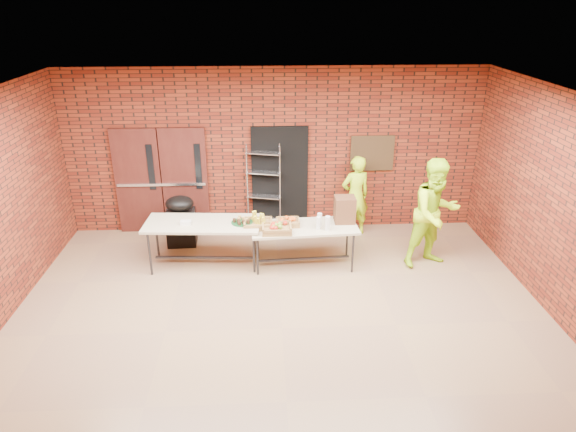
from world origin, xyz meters
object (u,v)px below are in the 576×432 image
object	(u,v)px
table_left	(203,226)
volunteer_man	(435,213)
volunteer_woman	(355,196)
table_right	(304,230)
covered_grill	(181,220)
coffee_dispenser	(345,209)
wire_rack	(264,189)

from	to	relation	value
table_left	volunteer_man	size ratio (longest dim) A/B	1.04
volunteer_woman	volunteer_man	distance (m)	1.73
table_right	volunteer_man	xyz separation A→B (m)	(2.23, -0.06, 0.28)
covered_grill	volunteer_man	distance (m)	4.61
coffee_dispenser	volunteer_man	world-z (taller)	volunteer_man
table_right	volunteer_man	bearing A→B (deg)	-5.23
table_left	coffee_dispenser	bearing A→B (deg)	4.81
table_left	coffee_dispenser	distance (m)	2.46
wire_rack	covered_grill	world-z (taller)	wire_rack
wire_rack	covered_grill	distance (m)	1.70
table_right	volunteer_woman	distance (m)	1.66
covered_grill	volunteer_woman	distance (m)	3.36
wire_rack	coffee_dispenser	distance (m)	1.90
coffee_dispenser	table_left	bearing A→B (deg)	-178.82
volunteer_woman	covered_grill	bearing A→B (deg)	-11.88
wire_rack	volunteer_man	size ratio (longest dim) A/B	0.92
volunteer_woman	volunteer_man	bearing A→B (deg)	114.32
wire_rack	volunteer_woman	world-z (taller)	wire_rack
table_left	table_right	world-z (taller)	table_left
wire_rack	volunteer_man	xyz separation A→B (m)	(2.91, -1.52, 0.08)
table_right	covered_grill	distance (m)	2.45
table_right	volunteer_man	distance (m)	2.25
table_left	volunteer_woman	bearing A→B (deg)	25.39
volunteer_man	table_left	bearing A→B (deg)	159.49
table_left	volunteer_woman	size ratio (longest dim) A/B	1.25
volunteer_man	volunteer_woman	bearing A→B (deg)	113.12
coffee_dispenser	volunteer_woman	bearing A→B (deg)	70.66
coffee_dispenser	volunteer_man	size ratio (longest dim) A/B	0.24
table_left	table_right	size ratio (longest dim) A/B	1.08
volunteer_man	table_right	bearing A→B (deg)	160.45
table_left	table_right	xyz separation A→B (m)	(1.74, -0.11, -0.06)
table_right	covered_grill	size ratio (longest dim) A/B	1.92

